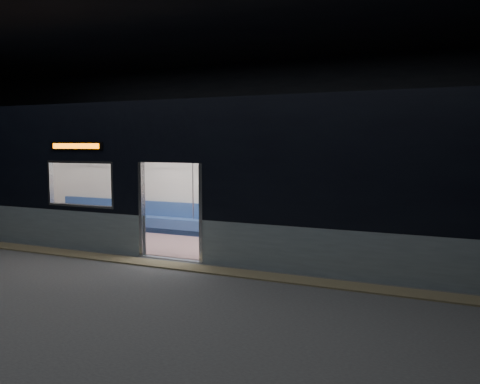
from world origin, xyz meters
The scene contains 7 objects.
station_floor centered at (0.00, 0.00, -0.01)m, with size 24.00×14.00×0.01m, color #47494C.
station_envelope centered at (0.00, 0.00, 3.66)m, with size 24.00×14.00×5.00m.
tactile_strip centered at (0.00, 0.55, 0.01)m, with size 22.80×0.50×0.03m, color #8C7F59.
metro_car centered at (0.00, 2.54, 1.85)m, with size 18.00×3.04×3.35m.
passenger centered at (0.38, 3.55, 0.82)m, with size 0.44×0.73×1.42m.
handbag centered at (0.41, 3.31, 0.69)m, with size 0.31×0.26×0.15m, color black.
transit_map centered at (5.00, 3.85, 1.49)m, with size 1.04×0.03×0.67m, color white.
Camera 1 is at (5.72, -7.93, 2.44)m, focal length 38.00 mm.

